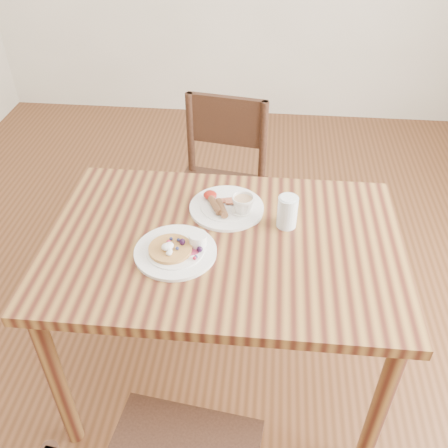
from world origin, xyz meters
name	(u,v)px	position (x,y,z in m)	size (l,w,h in m)	color
ground	(224,372)	(0.00, 0.00, 0.00)	(5.00, 5.00, 0.00)	#522E17
dining_table	(224,262)	(0.00, 0.00, 0.65)	(1.20, 0.80, 0.75)	olive
chair_far	(220,184)	(-0.09, 0.71, 0.49)	(0.48, 0.48, 0.88)	#3E2416
pancake_plate	(177,249)	(-0.15, -0.08, 0.76)	(0.27, 0.27, 0.06)	white
breakfast_plate	(225,207)	(-0.01, 0.17, 0.76)	(0.27, 0.27, 0.04)	white
teacup_saucer	(243,207)	(0.05, 0.14, 0.79)	(0.14, 0.14, 0.08)	white
water_glass	(287,212)	(0.21, 0.10, 0.81)	(0.07, 0.07, 0.12)	silver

